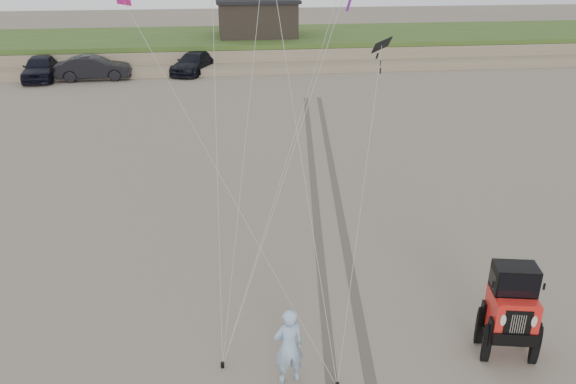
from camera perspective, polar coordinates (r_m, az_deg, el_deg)
The scene contains 10 objects.
ground at distance 12.55m, azimuth 1.98°, elevation -16.50°, with size 160.00×160.00×0.00m, color #6B6054.
dune_ridge at distance 47.58m, azimuth -5.65°, elevation 14.48°, with size 160.00×14.25×1.73m.
cabin at distance 46.89m, azimuth -3.18°, elevation 17.41°, with size 6.40×5.40×3.35m.
truck_a at distance 41.94m, azimuth -23.86°, elevation 11.47°, with size 1.92×4.78×1.63m, color black.
truck_b at distance 40.69m, azimuth -19.12°, elevation 11.83°, with size 1.70×4.86×1.60m, color black.
truck_c at distance 41.29m, azimuth -9.55°, elevation 12.79°, with size 2.01×4.93×1.43m, color black.
jeep at distance 13.01m, azimuth 21.59°, elevation -12.13°, with size 1.94×4.51×1.68m, color red, non-canonical shape.
man at distance 11.50m, azimuth 0.07°, elevation -15.39°, with size 0.61×0.40×1.68m, color #87B5D1.
stake_main at distance 12.36m, azimuth -6.67°, elevation -17.06°, with size 0.08×0.08×0.12m, color black.
tire_tracks at distance 19.60m, azimuth 3.93°, elevation -0.93°, with size 5.22×29.74×0.01m.
Camera 1 is at (-1.68, -9.50, 8.03)m, focal length 35.00 mm.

